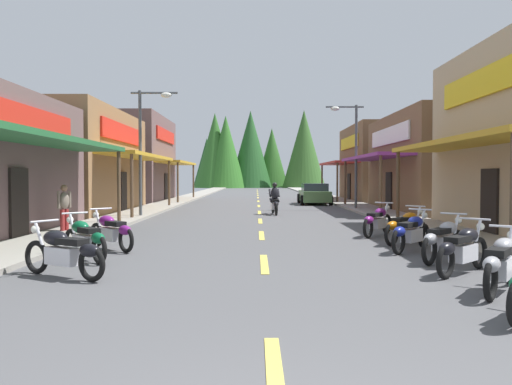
{
  "coord_description": "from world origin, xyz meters",
  "views": [
    {
      "loc": [
        -0.18,
        -2.62,
        1.85
      ],
      "look_at": [
        -0.25,
        28.07,
        0.91
      ],
      "focal_mm": 36.18,
      "sensor_mm": 36.0,
      "label": 1
    }
  ],
  "objects": [
    {
      "name": "ground",
      "position": [
        0.0,
        34.37,
        -0.05
      ],
      "size": [
        9.9,
        98.74,
        0.1
      ],
      "primitive_type": "cube",
      "color": "#4C4C4F"
    },
    {
      "name": "storefront_left_middle",
      "position": [
        -10.14,
        23.98,
        2.62
      ],
      "size": [
        8.03,
        10.91,
        5.24
      ],
      "color": "olive",
      "rests_on": "ground"
    },
    {
      "name": "motorcycle_parked_left_2",
      "position": [
        -3.83,
        10.34,
        0.49
      ],
      "size": [
        1.57,
        1.6,
        1.04
      ],
      "rotation": [
        0.0,
        0.0,
        2.34
      ],
      "color": "black",
      "rests_on": "ground"
    },
    {
      "name": "motorcycle_parked_right_4",
      "position": [
        3.66,
        10.06,
        0.49
      ],
      "size": [
        1.47,
        1.69,
        1.04
      ],
      "rotation": [
        0.0,
        0.0,
        0.86
      ],
      "color": "black",
      "rests_on": "ground"
    },
    {
      "name": "streetlamp_right",
      "position": [
        5.02,
        25.83,
        3.81
      ],
      "size": [
        2.08,
        0.3,
        5.8
      ],
      "color": "#474C51",
      "rests_on": "ground"
    },
    {
      "name": "motorcycle_parked_right_1",
      "position": [
        3.73,
        5.52,
        0.49
      ],
      "size": [
        1.36,
        1.78,
        1.04
      ],
      "rotation": [
        0.0,
        0.0,
        0.93
      ],
      "color": "black",
      "rests_on": "ground"
    },
    {
      "name": "sidewalk_right",
      "position": [
        6.01,
        34.37,
        0.06
      ],
      "size": [
        2.11,
        98.74,
        0.12
      ],
      "primitive_type": "cube",
      "color": "#9E9991",
      "rests_on": "ground"
    },
    {
      "name": "pedestrian_by_shop",
      "position": [
        -6.34,
        13.9,
        0.92
      ],
      "size": [
        0.38,
        0.53,
        1.6
      ],
      "rotation": [
        0.0,
        0.0,
        2.72
      ],
      "color": "maroon",
      "rests_on": "ground"
    },
    {
      "name": "motorcycle_parked_left_1",
      "position": [
        -3.97,
        8.74,
        0.49
      ],
      "size": [
        1.5,
        1.66,
        1.04
      ],
      "rotation": [
        0.0,
        0.0,
        2.3
      ],
      "color": "black",
      "rests_on": "ground"
    },
    {
      "name": "treeline_backdrop",
      "position": [
        -0.58,
        84.79,
        5.97
      ],
      "size": [
        22.62,
        10.73,
        13.1
      ],
      "color": "#235323",
      "rests_on": "ground"
    },
    {
      "name": "storefront_right_far",
      "position": [
        10.6,
        37.2,
        2.87
      ],
      "size": [
        8.95,
        9.68,
        5.74
      ],
      "color": "brown",
      "rests_on": "ground"
    },
    {
      "name": "rider_cruising_lead",
      "position": [
        0.73,
        22.53,
        0.66
      ],
      "size": [
        0.6,
        2.14,
        1.57
      ],
      "rotation": [
        0.0,
        0.0,
        1.64
      ],
      "color": "black",
      "rests_on": "ground"
    },
    {
      "name": "storefront_left_far",
      "position": [
        -10.7,
        36.5,
        3.17
      ],
      "size": [
        9.14,
        10.12,
        6.35
      ],
      "color": "brown",
      "rests_on": "ground"
    },
    {
      "name": "streetlamp_left",
      "position": [
        -5.02,
        20.42,
        3.75
      ],
      "size": [
        2.08,
        0.3,
        5.69
      ],
      "color": "#474C51",
      "rests_on": "ground"
    },
    {
      "name": "motorcycle_parked_right_3",
      "position": [
        3.92,
        8.56,
        0.49
      ],
      "size": [
        1.53,
        1.64,
        1.04
      ],
      "rotation": [
        0.0,
        0.0,
        0.83
      ],
      "color": "black",
      "rests_on": "ground"
    },
    {
      "name": "parked_car_curbside",
      "position": [
        3.75,
        31.95,
        0.69
      ],
      "size": [
        2.09,
        4.31,
        1.4
      ],
      "rotation": [
        0.0,
        0.0,
        1.56
      ],
      "color": "#4C723F",
      "rests_on": "ground"
    },
    {
      "name": "motorcycle_parked_right_5",
      "position": [
        3.95,
        11.53,
        0.49
      ],
      "size": [
        1.6,
        1.56,
        1.04
      ],
      "rotation": [
        0.0,
        0.0,
        0.77
      ],
      "color": "black",
      "rests_on": "ground"
    },
    {
      "name": "storefront_right_middle",
      "position": [
        10.43,
        25.28,
        2.61
      ],
      "size": [
        8.61,
        10.68,
        5.21
      ],
      "color": "brown",
      "rests_on": "ground"
    },
    {
      "name": "motorcycle_parked_left_0",
      "position": [
        -3.69,
        6.75,
        0.49
      ],
      "size": [
        1.89,
        1.17,
        1.04
      ],
      "rotation": [
        0.0,
        0.0,
        2.61
      ],
      "color": "black",
      "rests_on": "ground"
    },
    {
      "name": "motorcycle_parked_right_6",
      "position": [
        3.61,
        13.38,
        0.49
      ],
      "size": [
        1.32,
        1.8,
        1.04
      ],
      "rotation": [
        0.0,
        0.0,
        0.95
      ],
      "color": "black",
      "rests_on": "ground"
    },
    {
      "name": "motorcycle_parked_right_2",
      "position": [
        3.76,
        7.12,
        0.49
      ],
      "size": [
        1.59,
        1.57,
        1.04
      ],
      "rotation": [
        0.0,
        0.0,
        0.78
      ],
      "color": "black",
      "rests_on": "ground"
    },
    {
      "name": "centerline_dashes",
      "position": [
        0.0,
        36.19,
        0.01
      ],
      "size": [
        0.16,
        70.34,
        0.01
      ],
      "color": "#E0C64C",
      "rests_on": "ground"
    },
    {
      "name": "sidewalk_left",
      "position": [
        -6.01,
        34.37,
        0.06
      ],
      "size": [
        2.11,
        98.74,
        0.12
      ],
      "primitive_type": "cube",
      "color": "gray",
      "rests_on": "ground"
    }
  ]
}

